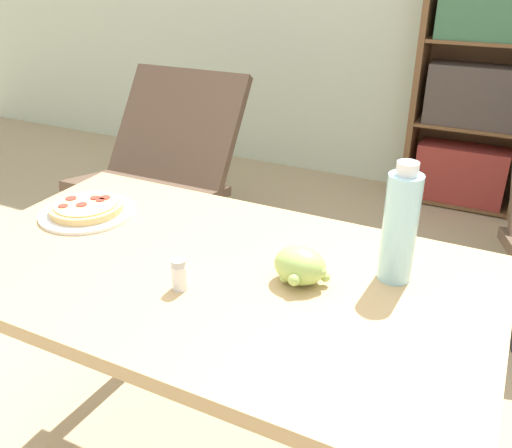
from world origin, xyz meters
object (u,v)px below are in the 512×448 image
lounge_chair_near (163,193)px  bookshelf (476,92)px  salt_shaker (179,275)px  grape_bunch (300,266)px  drink_bottle (400,226)px  pizza_on_plate (87,209)px

lounge_chair_near → bookshelf: bearing=41.9°
salt_shaker → lounge_chair_near: (-1.04, 1.35, -0.53)m
grape_bunch → bookshelf: 2.47m
grape_bunch → drink_bottle: (0.18, 0.11, 0.09)m
drink_bottle → lounge_chair_near: drink_bottle is taller
salt_shaker → bookshelf: bearing=82.8°
grape_bunch → bookshelf: (0.11, 2.46, -0.11)m
pizza_on_plate → salt_shaker: (0.44, -0.20, 0.02)m
salt_shaker → lounge_chair_near: lounge_chair_near is taller
grape_bunch → lounge_chair_near: lounge_chair_near is taller
pizza_on_plate → grape_bunch: 0.67m
bookshelf → lounge_chair_near: bearing=-137.6°
grape_bunch → pizza_on_plate: bearing=174.7°
grape_bunch → lounge_chair_near: (-1.26, 1.21, -0.53)m
drink_bottle → lounge_chair_near: bearing=142.6°
lounge_chair_near → drink_bottle: bearing=-37.8°
drink_bottle → bookshelf: size_ratio=0.18×
pizza_on_plate → lounge_chair_near: 1.39m
drink_bottle → salt_shaker: drink_bottle is taller
grape_bunch → drink_bottle: size_ratio=0.45×
lounge_chair_near → bookshelf: (1.37, 1.25, 0.42)m
pizza_on_plate → salt_shaker: size_ratio=3.62×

